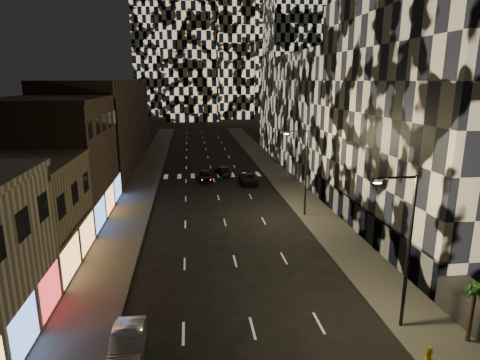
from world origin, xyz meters
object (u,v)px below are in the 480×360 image
object	(u,v)px
streetlight_far	(304,167)
palm_tree	(474,294)
car_dark_oncoming	(223,170)
car_dark_rightlane	(249,179)
fire_hydrant	(429,353)
car_silver_parked	(128,346)
car_dark_midlane	(206,175)
streetlight_near	(405,242)

from	to	relation	value
streetlight_far	palm_tree	world-z (taller)	streetlight_far
car_dark_oncoming	car_dark_rightlane	size ratio (longest dim) A/B	0.95
fire_hydrant	car_silver_parked	bearing A→B (deg)	171.74
car_dark_oncoming	car_silver_parked	bearing A→B (deg)	70.63
streetlight_far	palm_tree	xyz separation A→B (m)	(3.15, -21.82, -2.37)
car_silver_parked	car_dark_midlane	bearing A→B (deg)	80.43
palm_tree	streetlight_far	bearing A→B (deg)	98.20
car_dark_rightlane	streetlight_far	bearing A→B (deg)	-74.81
streetlight_far	car_dark_rightlane	size ratio (longest dim) A/B	1.82
streetlight_far	streetlight_near	bearing A→B (deg)	-90.00
fire_hydrant	palm_tree	bearing A→B (deg)	21.34
car_dark_oncoming	car_dark_rightlane	world-z (taller)	car_dark_rightlane
streetlight_far	car_silver_parked	distance (m)	26.12
car_silver_parked	car_dark_midlane	distance (m)	37.95
streetlight_near	car_dark_midlane	size ratio (longest dim) A/B	1.98
streetlight_far	car_silver_parked	xyz separation A→B (m)	(-15.16, -20.77, -4.60)
car_silver_parked	car_dark_rightlane	distance (m)	36.80
streetlight_far	car_dark_midlane	bearing A→B (deg)	119.63
car_dark_rightlane	streetlight_near	bearing A→B (deg)	-83.17
streetlight_far	car_silver_parked	size ratio (longest dim) A/B	1.98
streetlight_near	palm_tree	xyz separation A→B (m)	(3.15, -1.82, -2.37)
streetlight_near	fire_hydrant	distance (m)	5.70
palm_tree	car_dark_oncoming	bearing A→B (deg)	103.27
fire_hydrant	palm_tree	distance (m)	4.06
car_silver_parked	fire_hydrant	size ratio (longest dim) A/B	6.10
streetlight_near	car_dark_midlane	world-z (taller)	streetlight_near
car_dark_rightlane	fire_hydrant	distance (m)	37.37
streetlight_far	car_dark_midlane	xyz separation A→B (m)	(-9.54, 16.77, -4.58)
streetlight_near	car_dark_oncoming	distance (m)	40.96
streetlight_near	car_silver_parked	world-z (taller)	streetlight_near
car_dark_rightlane	palm_tree	xyz separation A→B (m)	(6.80, -36.00, 2.29)
car_dark_midlane	palm_tree	world-z (taller)	palm_tree
car_dark_oncoming	car_dark_rightlane	distance (m)	6.70
car_dark_midlane	car_dark_oncoming	world-z (taller)	car_dark_midlane
car_dark_rightlane	car_dark_midlane	bearing A→B (deg)	157.02
car_silver_parked	palm_tree	xyz separation A→B (m)	(18.31, -1.05, 2.23)
streetlight_far	car_dark_rightlane	world-z (taller)	streetlight_far
fire_hydrant	palm_tree	world-z (taller)	palm_tree
car_dark_oncoming	streetlight_far	bearing A→B (deg)	100.79
car_dark_midlane	fire_hydrant	world-z (taller)	car_dark_midlane
streetlight_far	fire_hydrant	world-z (taller)	streetlight_far
car_dark_midlane	car_dark_rightlane	size ratio (longest dim) A/B	0.92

